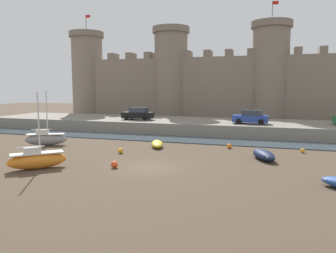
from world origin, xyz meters
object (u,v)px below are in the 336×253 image
object	(u,v)px
sailboat_foreground_centre	(37,159)
car_quay_west	(138,114)
mooring_buoy_near_shore	(229,146)
car_quay_centre_west	(251,117)
rowboat_midflat_centre	(157,144)
mooring_buoy_off_centre	(121,151)
mooring_buoy_mid_mud	(114,164)
mooring_buoy_near_channel	(303,151)
sailboat_foreground_left	(46,139)
rowboat_near_channel_left	(264,155)

from	to	relation	value
sailboat_foreground_centre	car_quay_west	bearing A→B (deg)	92.92
mooring_buoy_near_shore	car_quay_centre_west	distance (m)	9.21
rowboat_midflat_centre	mooring_buoy_near_shore	world-z (taller)	rowboat_midflat_centre
mooring_buoy_off_centre	car_quay_west	xyz separation A→B (m)	(-4.36, 14.51, 2.01)
mooring_buoy_mid_mud	mooring_buoy_near_channel	bearing A→B (deg)	36.49
sailboat_foreground_left	mooring_buoy_near_shore	distance (m)	18.10
sailboat_foreground_left	rowboat_near_channel_left	size ratio (longest dim) A/B	1.50
rowboat_midflat_centre	car_quay_centre_west	xyz separation A→B (m)	(8.15, 10.25, 1.92)
mooring_buoy_near_channel	mooring_buoy_near_shore	bearing A→B (deg)	178.68
rowboat_near_channel_left	mooring_buoy_near_shore	bearing A→B (deg)	128.55
mooring_buoy_mid_mud	car_quay_centre_west	xyz separation A→B (m)	(8.36, 18.94, 1.99)
car_quay_west	mooring_buoy_near_shore	bearing A→B (deg)	-35.26
sailboat_foreground_left	rowboat_midflat_centre	size ratio (longest dim) A/B	1.66
mooring_buoy_near_shore	mooring_buoy_mid_mud	size ratio (longest dim) A/B	0.91
rowboat_near_channel_left	mooring_buoy_near_shore	world-z (taller)	rowboat_near_channel_left
sailboat_foreground_centre	mooring_buoy_off_centre	xyz separation A→B (m)	(3.28, 6.72, -0.44)
rowboat_near_channel_left	car_quay_west	size ratio (longest dim) A/B	0.88
car_quay_centre_west	car_quay_west	distance (m)	14.59
mooring_buoy_off_centre	car_quay_centre_west	distance (m)	17.50
rowboat_midflat_centre	mooring_buoy_near_channel	bearing A→B (deg)	5.28
rowboat_midflat_centre	sailboat_foreground_left	bearing A→B (deg)	-167.67
rowboat_near_channel_left	rowboat_midflat_centre	bearing A→B (deg)	165.05
rowboat_near_channel_left	sailboat_foreground_centre	distance (m)	17.23
mooring_buoy_off_centre	car_quay_west	size ratio (longest dim) A/B	0.11
sailboat_foreground_left	car_quay_centre_west	world-z (taller)	sailboat_foreground_left
rowboat_near_channel_left	sailboat_foreground_centre	xyz separation A→B (m)	(-15.32, -7.87, 0.27)
sailboat_foreground_centre	car_quay_centre_west	world-z (taller)	sailboat_foreground_centre
sailboat_foreground_left	sailboat_foreground_centre	world-z (taller)	sailboat_foreground_centre
mooring_buoy_near_shore	mooring_buoy_near_channel	bearing A→B (deg)	-1.32
mooring_buoy_near_channel	car_quay_west	world-z (taller)	car_quay_west
mooring_buoy_mid_mud	car_quay_centre_west	world-z (taller)	car_quay_centre_west
mooring_buoy_off_centre	car_quay_west	bearing A→B (deg)	106.74
car_quay_centre_west	car_quay_west	xyz separation A→B (m)	(-14.58, 0.45, 0.00)
car_quay_centre_west	car_quay_west	bearing A→B (deg)	178.24
mooring_buoy_mid_mud	car_quay_west	bearing A→B (deg)	107.80
sailboat_foreground_left	mooring_buoy_mid_mud	bearing A→B (deg)	-30.43
rowboat_midflat_centre	car_quay_west	size ratio (longest dim) A/B	0.79
car_quay_west	rowboat_midflat_centre	bearing A→B (deg)	-58.99
sailboat_foreground_left	car_quay_centre_west	distance (m)	22.95
rowboat_near_channel_left	mooring_buoy_off_centre	bearing A→B (deg)	-174.54
rowboat_midflat_centre	rowboat_near_channel_left	world-z (taller)	rowboat_near_channel_left
rowboat_near_channel_left	car_quay_centre_west	world-z (taller)	car_quay_centre_west
sailboat_foreground_left	rowboat_near_channel_left	distance (m)	20.92
sailboat_foreground_centre	mooring_buoy_near_channel	distance (m)	21.97
rowboat_midflat_centre	mooring_buoy_off_centre	bearing A→B (deg)	-118.43
sailboat_foreground_centre	car_quay_centre_west	distance (m)	24.83
mooring_buoy_near_channel	sailboat_foreground_centre	bearing A→B (deg)	-147.64
mooring_buoy_near_shore	rowboat_near_channel_left	bearing A→B (deg)	-51.45
rowboat_midflat_centre	mooring_buoy_near_channel	size ratio (longest dim) A/B	8.43
rowboat_midflat_centre	rowboat_near_channel_left	bearing A→B (deg)	-14.95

